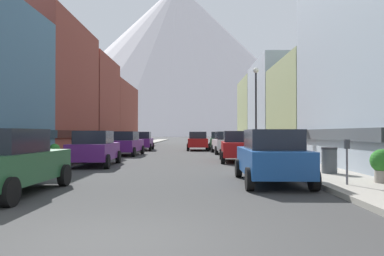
% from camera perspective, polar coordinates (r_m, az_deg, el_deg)
% --- Properties ---
extents(ground_plane, '(400.00, 400.00, 0.00)m').
position_cam_1_polar(ground_plane, '(5.91, -12.37, -17.16)').
color(ground_plane, '#363636').
extents(sidewalk_left, '(2.50, 100.00, 0.15)m').
position_cam_1_polar(sidewalk_left, '(41.25, -10.17, -2.97)').
color(sidewalk_left, gray).
rests_on(sidewalk_left, ground).
extents(sidewalk_right, '(2.50, 100.00, 0.15)m').
position_cam_1_polar(sidewalk_right, '(40.87, 7.36, -2.99)').
color(sidewalk_right, gray).
rests_on(sidewalk_right, ground).
extents(storefront_left_2, '(9.64, 10.58, 10.17)m').
position_cam_1_polar(storefront_left_2, '(31.69, -24.83, 5.19)').
color(storefront_left_2, brown).
rests_on(storefront_left_2, ground).
extents(storefront_left_3, '(9.63, 9.37, 9.53)m').
position_cam_1_polar(storefront_left_3, '(41.29, -18.67, 3.35)').
color(storefront_left_3, brown).
rests_on(storefront_left_3, ground).
extents(storefront_left_4, '(7.79, 13.89, 8.34)m').
position_cam_1_polar(storefront_left_4, '(52.26, -13.52, 1.84)').
color(storefront_left_4, brown).
rests_on(storefront_left_4, ground).
extents(storefront_right_2, '(6.89, 9.54, 7.01)m').
position_cam_1_polar(storefront_right_2, '(29.14, 19.48, 2.63)').
color(storefront_right_2, '#8C9966').
rests_on(storefront_right_2, ground).
extents(storefront_right_3, '(9.70, 10.70, 8.98)m').
position_cam_1_polar(storefront_right_3, '(39.55, 16.43, 3.13)').
color(storefront_right_3, '#99A5B2').
rests_on(storefront_right_3, ground).
extents(storefront_right_4, '(7.51, 10.03, 8.70)m').
position_cam_1_polar(storefront_right_4, '(49.56, 11.80, 2.17)').
color(storefront_right_4, '#8C9966').
rests_on(storefront_right_4, ground).
extents(car_left_0, '(2.15, 4.44, 1.78)m').
position_cam_1_polar(car_left_0, '(11.18, -26.59, -4.63)').
color(car_left_0, '#265933').
rests_on(car_left_0, ground).
extents(car_left_1, '(2.24, 4.48, 1.78)m').
position_cam_1_polar(car_left_1, '(19.43, -14.74, -3.01)').
color(car_left_1, '#591E72').
rests_on(car_left_1, ground).
extents(car_left_2, '(2.24, 4.48, 1.78)m').
position_cam_1_polar(car_left_2, '(27.83, -10.14, -2.34)').
color(car_left_2, '#591E72').
rests_on(car_left_2, ground).
extents(car_left_3, '(2.20, 4.46, 1.78)m').
position_cam_1_polar(car_left_3, '(36.17, -7.70, -1.98)').
color(car_left_3, '#591E72').
rests_on(car_left_3, ground).
extents(car_right_0, '(2.15, 4.44, 1.78)m').
position_cam_1_polar(car_right_0, '(12.55, 12.11, -4.26)').
color(car_right_0, '#19478C').
rests_on(car_right_0, ground).
extents(car_right_1, '(2.25, 4.48, 1.78)m').
position_cam_1_polar(car_right_1, '(21.83, 7.06, -2.78)').
color(car_right_1, '#9E1111').
rests_on(car_right_1, ground).
extents(car_right_2, '(2.22, 4.47, 1.78)m').
position_cam_1_polar(car_right_2, '(30.03, 5.21, -2.23)').
color(car_right_2, silver).
rests_on(car_right_2, ground).
extents(car_right_3, '(2.25, 4.48, 1.78)m').
position_cam_1_polar(car_right_3, '(37.46, 4.23, -1.94)').
color(car_right_3, '#265933').
rests_on(car_right_3, ground).
extents(car_driving_0, '(2.06, 4.40, 1.78)m').
position_cam_1_polar(car_driving_0, '(35.73, 0.89, -2.00)').
color(car_driving_0, '#9E1111').
rests_on(car_driving_0, ground).
extents(parking_meter_near, '(0.14, 0.10, 1.33)m').
position_cam_1_polar(parking_meter_near, '(11.86, 22.73, -3.88)').
color(parking_meter_near, '#595960').
rests_on(parking_meter_near, sidewalk_right).
extents(trash_bin_right, '(0.59, 0.59, 0.98)m').
position_cam_1_polar(trash_bin_right, '(14.95, 20.37, -4.65)').
color(trash_bin_right, '#4C5156').
rests_on(trash_bin_right, sidewalk_right).
extents(potted_plant_0, '(0.72, 0.72, 1.03)m').
position_cam_1_polar(potted_plant_0, '(12.77, 27.24, -4.89)').
color(potted_plant_0, gray).
rests_on(potted_plant_0, sidewalk_right).
extents(potted_plant_2, '(0.62, 0.62, 0.88)m').
position_cam_1_polar(potted_plant_2, '(23.37, -20.37, -3.23)').
color(potted_plant_2, gray).
rests_on(potted_plant_2, sidewalk_left).
extents(pedestrian_0, '(0.36, 0.36, 1.67)m').
position_cam_1_polar(pedestrian_0, '(31.33, 9.52, -2.12)').
color(pedestrian_0, '#333338').
rests_on(pedestrian_0, sidewalk_right).
extents(streetlamp_right, '(0.36, 0.36, 5.86)m').
position_cam_1_polar(streetlamp_right, '(24.99, 9.81, 4.57)').
color(streetlamp_right, black).
rests_on(streetlamp_right, sidewalk_right).
extents(mountain_backdrop, '(214.49, 214.49, 109.38)m').
position_cam_1_polar(mountain_backdrop, '(271.03, -2.23, 10.52)').
color(mountain_backdrop, silver).
rests_on(mountain_backdrop, ground).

